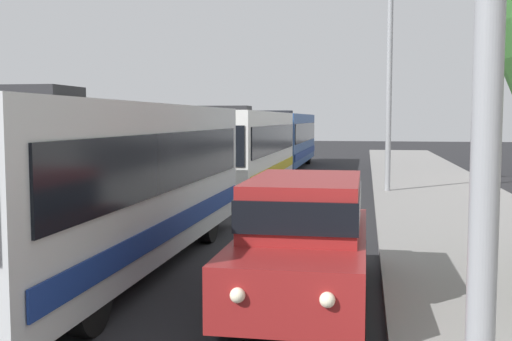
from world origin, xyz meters
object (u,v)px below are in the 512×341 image
(bus_lead, at_px, (108,180))
(white_suv, at_px, (304,235))
(bus_middle, at_px, (284,138))
(streetlamp_mid, at_px, (390,47))
(bus_second_in_line, at_px, (243,148))

(bus_lead, xyz_separation_m, white_suv, (3.70, -1.27, -0.65))
(white_suv, bearing_deg, bus_middle, 98.27)
(bus_lead, bearing_deg, white_suv, -18.92)
(bus_middle, height_order, streetlamp_mid, streetlamp_mid)
(bus_lead, distance_m, bus_middle, 24.18)
(streetlamp_mid, bearing_deg, white_suv, -96.97)
(bus_lead, height_order, white_suv, bus_lead)
(streetlamp_mid, bearing_deg, bus_middle, 115.06)
(bus_second_in_line, bearing_deg, bus_lead, -90.00)
(bus_middle, distance_m, white_suv, 25.73)
(bus_middle, distance_m, streetlamp_mid, 13.27)
(bus_lead, relative_size, bus_middle, 0.89)
(bus_lead, height_order, bus_second_in_line, same)
(bus_second_in_line, relative_size, streetlamp_mid, 1.28)
(bus_second_in_line, height_order, white_suv, bus_second_in_line)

